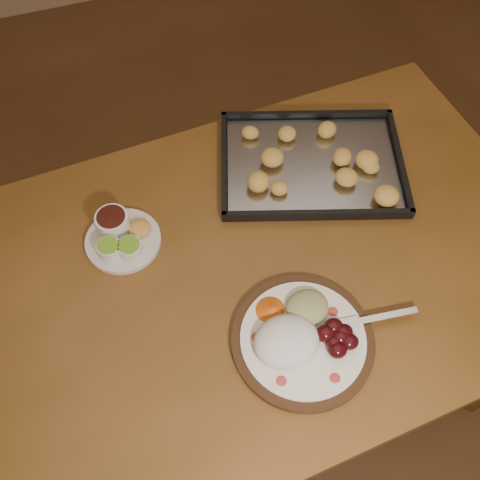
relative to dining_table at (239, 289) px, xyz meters
name	(u,v)px	position (x,y,z in m)	size (l,w,h in m)	color
ground	(237,298)	(0.09, 0.28, -0.65)	(4.00, 4.00, 0.00)	brown
dining_table	(239,289)	(0.00, 0.00, 0.00)	(1.55, 0.99, 0.75)	brown
dinner_plate	(300,337)	(0.07, -0.20, 0.12)	(0.40, 0.30, 0.07)	#331D0E
condiment_saucer	(120,236)	(-0.23, 0.16, 0.12)	(0.18, 0.18, 0.06)	beige
baking_tray	(311,163)	(0.27, 0.23, 0.11)	(0.54, 0.46, 0.05)	black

